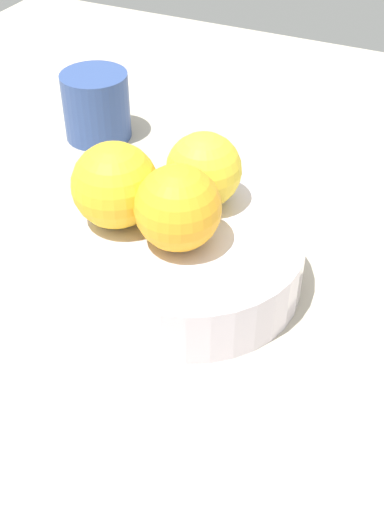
% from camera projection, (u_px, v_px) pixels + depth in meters
% --- Properties ---
extents(ground_plane, '(1.10, 1.10, 0.02)m').
position_uv_depth(ground_plane, '(192.00, 291.00, 0.55)').
color(ground_plane, '#BCB29E').
extents(fruit_bowl, '(0.18, 0.18, 0.05)m').
position_uv_depth(fruit_bowl, '(192.00, 262.00, 0.53)').
color(fruit_bowl, silver).
rests_on(fruit_bowl, ground_plane).
extents(orange_in_bowl_0, '(0.07, 0.07, 0.07)m').
position_uv_depth(orange_in_bowl_0, '(115.00, 185.00, 0.51)').
color(orange_in_bowl_0, yellow).
rests_on(orange_in_bowl_0, fruit_bowl).
extents(orange_in_bowl_1, '(0.06, 0.06, 0.06)m').
position_uv_depth(orange_in_bowl_1, '(204.00, 170.00, 0.53)').
color(orange_in_bowl_1, yellow).
rests_on(orange_in_bowl_1, fruit_bowl).
extents(orange_in_bowl_2, '(0.07, 0.07, 0.07)m').
position_uv_depth(orange_in_bowl_2, '(178.00, 208.00, 0.49)').
color(orange_in_bowl_2, '#F9A823').
rests_on(orange_in_bowl_2, fruit_bowl).
extents(ceramic_cup, '(0.07, 0.07, 0.07)m').
position_uv_depth(ceramic_cup, '(96.00, 106.00, 0.71)').
color(ceramic_cup, '#334C8C').
rests_on(ceramic_cup, ground_plane).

